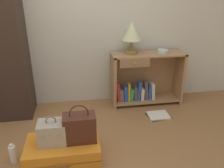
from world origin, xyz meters
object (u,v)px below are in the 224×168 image
Objects in this scene: handbag at (80,128)px; open_book_on_floor at (158,115)px; table_lamp at (132,33)px; suitcase_large at (63,150)px; train_case at (52,132)px; bottle at (13,154)px; bowl at (163,51)px; bookshelf at (144,80)px.

handbag reaches higher than open_book_on_floor.
table_lamp reaches higher than suitcase_large.
train_case is at bearing -133.43° from table_lamp.
bottle is at bearing 176.18° from suitcase_large.
bowl reaches higher than handbag.
bowl is at bearing 35.54° from train_case.
table_lamp reaches higher than bowl.
table_lamp reaches higher than bookshelf.
handbag is at bearing -131.67° from bookshelf.
bottle is 1.87m from open_book_on_floor.
handbag is 1.93× the size of bottle.
train_case is 0.91× the size of open_book_on_floor.
bookshelf is at bearing 43.65° from suitcase_large.
table_lamp is 1.09× the size of handbag.
open_book_on_floor is at bearing 31.22° from handbag.
bottle is (-1.92, -1.05, -0.70)m from bowl.
suitcase_large is at bearing -130.56° from table_lamp.
train_case reaches higher than open_book_on_floor.
table_lamp is 1.19m from open_book_on_floor.
handbag reaches higher than suitcase_large.
table_lamp is (-0.21, 0.01, 0.70)m from bookshelf.
suitcase_large is 1.85× the size of handbag.
table_lamp is at bearing 177.73° from bookshelf.
open_book_on_floor is (1.26, 0.66, -0.09)m from suitcase_large.
train_case is 1.53m from open_book_on_floor.
suitcase_large is 0.31m from handbag.
bottle is at bearing 177.74° from handbag.
suitcase_large is at bearing -3.82° from bottle.
bowl is 1.91m from suitcase_large.
bottle is at bearing -160.42° from open_book_on_floor.
bowl is at bearing 37.55° from suitcase_large.
suitcase_large is (-0.96, -1.12, -0.96)m from table_lamp.
bookshelf is 3.14× the size of open_book_on_floor.
suitcase_large is at bearing -177.97° from handbag.
table_lamp is 0.53m from bowl.
bowl is (0.24, -0.03, 0.43)m from bookshelf.
handbag is at bearing -148.78° from open_book_on_floor.
bowl is 0.20× the size of suitcase_large.
train_case is 0.75× the size of handbag.
train_case is (-1.05, -1.11, -0.74)m from table_lamp.
suitcase_large is at bearing -7.72° from train_case.
handbag is 0.73m from bottle.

